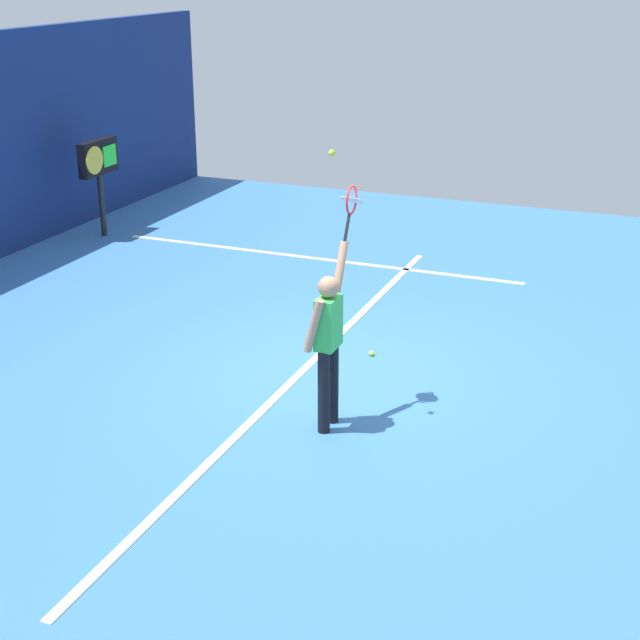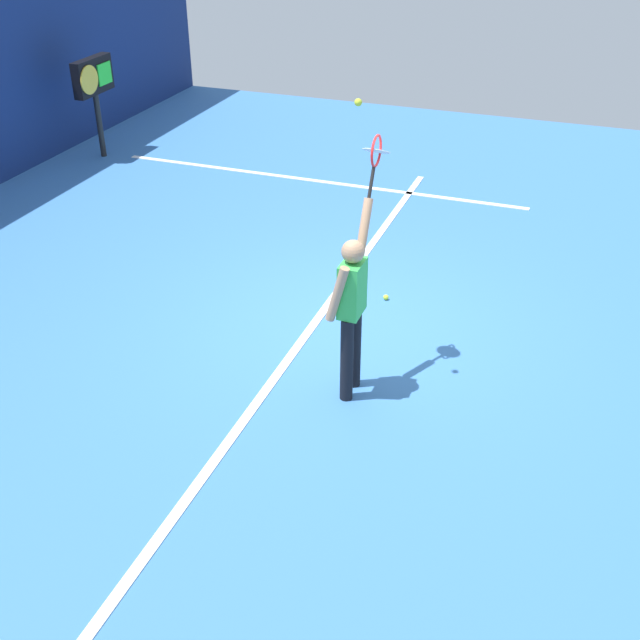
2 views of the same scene
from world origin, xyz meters
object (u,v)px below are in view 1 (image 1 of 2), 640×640
at_px(tennis_player, 328,339).
at_px(tennis_racket, 351,203).
at_px(tennis_ball, 332,153).
at_px(scoreboard_clock, 98,162).
at_px(spare_ball, 372,353).

height_order(tennis_player, tennis_racket, tennis_racket).
bearing_deg(tennis_ball, tennis_racket, -5.62).
bearing_deg(scoreboard_clock, spare_ball, -118.25).
xyz_separation_m(tennis_ball, spare_ball, (1.78, 0.14, -2.87)).
relative_size(tennis_racket, tennis_ball, 9.07).
bearing_deg(spare_ball, tennis_ball, -175.41).
distance_m(tennis_racket, spare_ball, 2.63).
relative_size(scoreboard_clock, spare_ball, 25.23).
bearing_deg(tennis_racket, tennis_player, 179.61).
bearing_deg(tennis_player, tennis_racket, -0.39).
distance_m(tennis_ball, spare_ball, 3.38).
bearing_deg(tennis_ball, scoreboard_clock, 51.17).
bearing_deg(spare_ball, tennis_player, -174.67).
bearing_deg(spare_ball, scoreboard_clock, 61.75).
xyz_separation_m(tennis_ball, scoreboard_clock, (5.13, 6.37, -1.57)).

